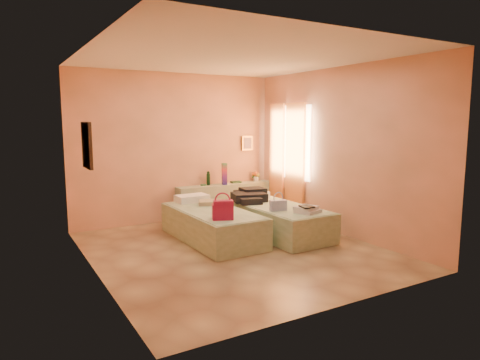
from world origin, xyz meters
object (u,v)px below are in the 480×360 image
object	(u,v)px
water_bottle	(208,179)
flower_vase	(256,175)
bed_right	(277,220)
blue_handbag	(278,205)
magenta_handbag	(223,210)
towel_stack	(308,210)
headboard_ledge	(226,200)
green_book	(236,182)
bed_left	(212,225)

from	to	relation	value
water_bottle	flower_vase	size ratio (longest dim) A/B	1.06
bed_right	flower_vase	xyz separation A→B (m)	(0.67, 1.74, 0.52)
flower_vase	blue_handbag	size ratio (longest dim) A/B	0.92
magenta_handbag	towel_stack	world-z (taller)	magenta_handbag
headboard_ledge	magenta_handbag	world-z (taller)	magenta_handbag
water_bottle	magenta_handbag	bearing A→B (deg)	-110.96
green_book	blue_handbag	bearing A→B (deg)	-94.43
bed_right	towel_stack	bearing A→B (deg)	-84.54
bed_left	bed_right	xyz separation A→B (m)	(1.11, -0.24, 0.00)
bed_left	towel_stack	distance (m)	1.54
towel_stack	green_book	bearing A→B (deg)	87.59
headboard_ledge	flower_vase	distance (m)	0.87
headboard_ledge	bed_right	distance (m)	1.70
flower_vase	bed_left	bearing A→B (deg)	-139.84
bed_right	headboard_ledge	bearing A→B (deg)	91.44
bed_left	flower_vase	bearing A→B (deg)	38.97
bed_right	blue_handbag	world-z (taller)	blue_handbag
bed_left	flower_vase	world-z (taller)	flower_vase
bed_right	blue_handbag	size ratio (longest dim) A/B	7.61
magenta_handbag	towel_stack	distance (m)	1.38
headboard_ledge	blue_handbag	xyz separation A→B (m)	(-0.15, -2.04, 0.26)
bed_left	bed_right	size ratio (longest dim) A/B	1.00
blue_handbag	water_bottle	bearing A→B (deg)	109.79
headboard_ledge	magenta_handbag	bearing A→B (deg)	-119.23
bed_left	towel_stack	size ratio (longest dim) A/B	5.71
headboard_ledge	towel_stack	xyz separation A→B (m)	(0.16, -2.40, 0.23)
flower_vase	blue_handbag	xyz separation A→B (m)	(-0.90, -2.08, -0.19)
flower_vase	bed_right	bearing A→B (deg)	-111.05
water_bottle	green_book	xyz separation A→B (m)	(0.62, -0.02, -0.11)
green_book	flower_vase	bearing A→B (deg)	6.40
flower_vase	green_book	bearing A→B (deg)	179.67
headboard_ledge	water_bottle	distance (m)	0.58
flower_vase	water_bottle	bearing A→B (deg)	178.93
bed_right	blue_handbag	bearing A→B (deg)	-124.89
bed_left	green_book	bearing A→B (deg)	48.12
bed_left	blue_handbag	bearing A→B (deg)	-34.55
headboard_ledge	blue_handbag	world-z (taller)	blue_handbag
green_book	bed_left	bearing A→B (deg)	-123.95
flower_vase	towel_stack	world-z (taller)	flower_vase
green_book	flower_vase	distance (m)	0.50
magenta_handbag	flower_vase	bearing A→B (deg)	69.66
headboard_ledge	towel_stack	bearing A→B (deg)	-86.19
green_book	blue_handbag	size ratio (longest dim) A/B	0.76
blue_handbag	bed_right	bearing A→B (deg)	70.49
headboard_ledge	green_book	world-z (taller)	green_book
flower_vase	blue_handbag	bearing A→B (deg)	-113.31
blue_handbag	towel_stack	size ratio (longest dim) A/B	0.75
bed_left	blue_handbag	distance (m)	1.10
blue_handbag	towel_stack	bearing A→B (deg)	-35.27
bed_right	green_book	bearing A→B (deg)	82.76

